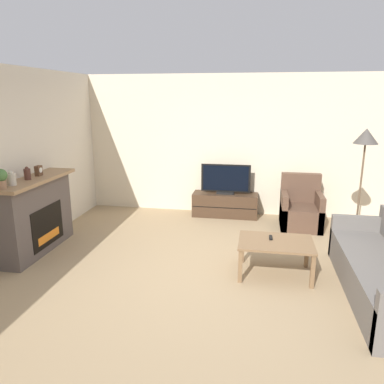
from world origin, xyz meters
TOP-DOWN VIEW (x-y plane):
  - ground_plane at (0.00, 0.00)m, footprint 24.00×24.00m
  - wall_back at (0.00, 3.00)m, footprint 12.00×0.06m
  - fireplace at (-2.63, 0.50)m, footprint 0.48×1.58m
  - mantel_vase_left at (-2.62, 0.03)m, footprint 0.12×0.12m
  - mantel_vase_centre_left at (-2.62, 0.39)m, footprint 0.09×0.09m
  - mantel_clock at (-2.62, 0.66)m, footprint 0.08×0.11m
  - potted_plant at (-2.62, -0.17)m, footprint 0.17×0.17m
  - tv_stand at (-0.02, 2.72)m, footprint 1.25×0.43m
  - tv at (-0.02, 2.72)m, footprint 0.94×0.18m
  - armchair at (1.37, 2.34)m, footprint 0.70×0.76m
  - coffee_table at (0.85, 0.34)m, footprint 0.95×0.68m
  - remote at (0.79, 0.44)m, footprint 0.04×0.15m
  - floor_lamp at (2.10, 1.48)m, footprint 0.35×0.35m

SIDE VIEW (x-z plane):
  - ground_plane at x=0.00m, z-range 0.00..0.00m
  - tv_stand at x=-0.02m, z-range 0.00..0.45m
  - armchair at x=1.37m, z-range -0.16..0.76m
  - coffee_table at x=0.85m, z-range 0.17..0.64m
  - remote at x=0.79m, z-range 0.46..0.48m
  - fireplace at x=-2.63m, z-range 0.01..1.14m
  - tv at x=-0.02m, z-range 0.43..1.01m
  - mantel_clock at x=-2.62m, z-range 1.13..1.28m
  - mantel_vase_centre_left at x=-2.62m, z-range 1.12..1.31m
  - mantel_vase_left at x=-2.62m, z-range 1.12..1.32m
  - potted_plant at x=-2.62m, z-range 1.15..1.41m
  - wall_back at x=0.00m, z-range 0.00..2.70m
  - floor_lamp at x=2.10m, z-range 0.69..2.52m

